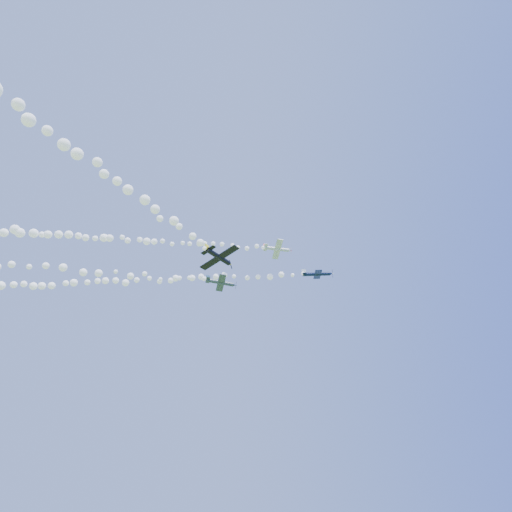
{
  "coord_description": "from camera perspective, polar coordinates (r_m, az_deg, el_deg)",
  "views": [
    {
      "loc": [
        -5.67,
        -76.5,
        2.0
      ],
      "look_at": [
        4.16,
        -4.0,
        47.61
      ],
      "focal_mm": 30.0,
      "sensor_mm": 36.0,
      "label": 1
    }
  ],
  "objects": [
    {
      "name": "plane_grey",
      "position": [
        87.66,
        -4.7,
        -3.55
      ],
      "size": [
        6.58,
        6.94,
        2.64
      ],
      "rotation": [
        -0.02,
        0.1,
        0.05
      ],
      "color": "#36424F"
    },
    {
      "name": "plane_navy",
      "position": [
        98.14,
        8.19,
        -2.39
      ],
      "size": [
        7.25,
        7.47,
        2.33
      ],
      "rotation": [
        0.25,
        0.0,
        -0.21
      ],
      "color": "#0E183D"
    },
    {
      "name": "plane_white",
      "position": [
        98.96,
        2.87,
        0.94
      ],
      "size": [
        6.75,
        6.98,
        2.4
      ],
      "rotation": [
        -0.14,
        0.06,
        -0.0
      ],
      "color": "silver"
    },
    {
      "name": "smoke_trail_white",
      "position": [
        99.48,
        -17.62,
        2.2
      ],
      "size": [
        66.68,
        2.7,
        2.88
      ],
      "primitive_type": null,
      "color": "white"
    },
    {
      "name": "smoke_trail_navy",
      "position": [
        104.63,
        -17.42,
        -3.27
      ],
      "size": [
        84.66,
        19.73,
        2.84
      ],
      "primitive_type": null,
      "color": "white"
    },
    {
      "name": "plane_black",
      "position": [
        72.37,
        -4.94,
        -0.15
      ],
      "size": [
        6.47,
        6.4,
        2.42
      ],
      "rotation": [
        -0.26,
        -0.08,
        0.88
      ],
      "color": "black"
    }
  ]
}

